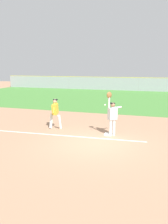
% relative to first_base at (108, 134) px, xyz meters
% --- Properties ---
extents(ground_plane, '(73.76, 73.76, 0.00)m').
position_rel_first_base_xyz_m(ground_plane, '(-0.33, -1.54, -0.04)').
color(ground_plane, tan).
extents(outfield_grass, '(42.53, 17.38, 0.01)m').
position_rel_first_base_xyz_m(outfield_grass, '(-0.33, 14.02, -0.04)').
color(outfield_grass, '#478438').
rests_on(outfield_grass, ground_plane).
extents(chalk_foul_line, '(11.99, 0.75, 0.01)m').
position_rel_first_base_xyz_m(chalk_foul_line, '(-4.00, -0.90, -0.04)').
color(chalk_foul_line, white).
rests_on(chalk_foul_line, ground_plane).
extents(first_base, '(0.38, 0.38, 0.08)m').
position_rel_first_base_xyz_m(first_base, '(0.00, 0.00, 0.00)').
color(first_base, white).
rests_on(first_base, ground_plane).
extents(fielder, '(0.72, 0.70, 2.28)m').
position_rel_first_base_xyz_m(fielder, '(0.19, -0.04, 1.08)').
color(fielder, silver).
rests_on(fielder, ground_plane).
extents(runner, '(0.78, 0.85, 1.72)m').
position_rel_first_base_xyz_m(runner, '(-3.12, 0.31, 0.96)').
color(runner, white).
rests_on(runner, ground_plane).
extents(baseball, '(0.07, 0.07, 0.07)m').
position_rel_first_base_xyz_m(baseball, '(-0.13, -0.32, 1.59)').
color(baseball, white).
extents(outfield_fence, '(42.61, 0.08, 1.93)m').
position_rel_first_base_xyz_m(outfield_fence, '(-0.33, 22.71, 0.92)').
color(outfield_fence, '#93999E').
rests_on(outfield_fence, ground_plane).
extents(parked_car_black, '(4.58, 2.48, 1.25)m').
position_rel_first_base_xyz_m(parked_car_black, '(-13.41, 24.90, 0.63)').
color(parked_car_black, black).
rests_on(parked_car_black, ground_plane).
extents(parked_car_green, '(4.40, 2.12, 1.25)m').
position_rel_first_base_xyz_m(parked_car_green, '(-7.28, 25.21, 0.63)').
color(parked_car_green, '#1E6B33').
rests_on(parked_car_green, ground_plane).
extents(parked_car_blue, '(4.48, 2.28, 1.25)m').
position_rel_first_base_xyz_m(parked_car_blue, '(-0.97, 25.02, 0.63)').
color(parked_car_blue, '#23389E').
rests_on(parked_car_blue, ground_plane).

